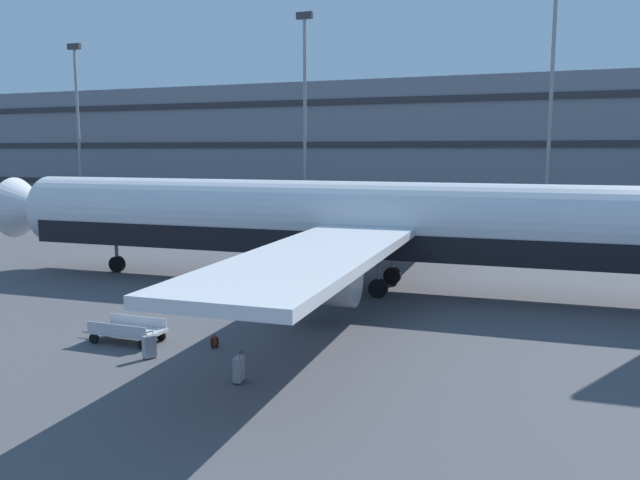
# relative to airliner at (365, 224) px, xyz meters

# --- Properties ---
(ground_plane) EXTENTS (600.00, 600.00, 0.00)m
(ground_plane) POSITION_rel_airliner_xyz_m (-4.87, -0.25, -3.29)
(ground_plane) COLOR #4C4C51
(terminal_structure) EXTENTS (160.19, 15.52, 14.95)m
(terminal_structure) POSITION_rel_airliner_xyz_m (-4.87, 50.18, 4.19)
(terminal_structure) COLOR slate
(terminal_structure) RESTS_ON ground_plane
(airliner) EXTENTS (43.24, 35.03, 11.01)m
(airliner) POSITION_rel_airliner_xyz_m (0.00, 0.00, 0.00)
(airliner) COLOR silver
(airliner) RESTS_ON ground_plane
(light_mast_far_left) EXTENTS (1.80, 0.50, 19.80)m
(light_mast_far_left) POSITION_rel_airliner_xyz_m (-48.39, 34.95, 8.27)
(light_mast_far_left) COLOR gray
(light_mast_far_left) RESTS_ON ground_plane
(light_mast_left) EXTENTS (1.80, 0.50, 21.26)m
(light_mast_left) POSITION_rel_airliner_xyz_m (-17.69, 34.95, 9.02)
(light_mast_left) COLOR gray
(light_mast_left) RESTS_ON ground_plane
(light_mast_center_left) EXTENTS (1.80, 0.50, 24.00)m
(light_mast_center_left) POSITION_rel_airliner_xyz_m (7.26, 34.95, 10.44)
(light_mast_center_left) COLOR gray
(light_mast_center_left) RESTS_ON ground_plane
(suitcase_laid_flat) EXTENTS (0.40, 0.48, 0.95)m
(suitcase_laid_flat) POSITION_rel_airliner_xyz_m (-3.48, -12.84, -2.87)
(suitcase_laid_flat) COLOR gray
(suitcase_laid_flat) RESTS_ON ground_plane
(suitcase_red) EXTENTS (0.30, 0.48, 0.96)m
(suitcase_red) POSITION_rel_airliner_xyz_m (0.35, -13.72, -2.87)
(suitcase_red) COLOR gray
(suitcase_red) RESTS_ON ground_plane
(backpack_silver) EXTENTS (0.41, 0.41, 0.50)m
(backpack_silver) POSITION_rel_airliner_xyz_m (-2.07, -11.05, -3.07)
(backpack_silver) COLOR #592619
(backpack_silver) RESTS_ON ground_plane
(baggage_cart) EXTENTS (3.31, 1.35, 0.82)m
(baggage_cart) POSITION_rel_airliner_xyz_m (-5.35, -11.58, -2.86)
(baggage_cart) COLOR #B7B7BC
(baggage_cart) RESTS_ON ground_plane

